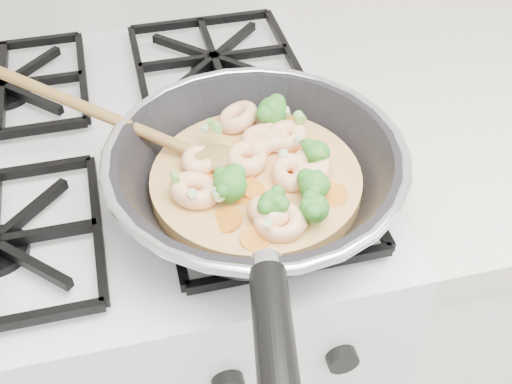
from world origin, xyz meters
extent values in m
cube|color=white|center=(0.00, 1.70, 0.45)|extent=(0.60, 0.60, 0.90)
cube|color=black|center=(0.00, 1.70, 0.91)|extent=(0.56, 0.56, 0.02)
torus|color=silver|center=(0.14, 1.55, 0.98)|extent=(0.33, 0.33, 0.01)
cylinder|color=black|center=(0.09, 1.30, 0.98)|extent=(0.07, 0.18, 0.03)
cylinder|color=tan|center=(0.14, 1.55, 0.95)|extent=(0.23, 0.23, 0.02)
ellipsoid|color=olive|center=(0.10, 1.58, 0.97)|extent=(0.07, 0.07, 0.02)
cylinder|color=olive|center=(-0.02, 1.66, 0.99)|extent=(0.23, 0.17, 0.07)
torus|color=#FFCB96|center=(0.14, 1.46, 0.97)|extent=(0.07, 0.08, 0.03)
torus|color=#FFCB96|center=(0.07, 1.53, 0.97)|extent=(0.08, 0.08, 0.03)
torus|color=#FFCB96|center=(0.13, 1.57, 0.97)|extent=(0.07, 0.07, 0.02)
torus|color=#FFCB96|center=(0.20, 1.54, 0.97)|extent=(0.07, 0.07, 0.02)
torus|color=#FFCB96|center=(0.08, 1.57, 0.97)|extent=(0.06, 0.06, 0.03)
torus|color=#FFCB96|center=(0.20, 1.53, 0.97)|extent=(0.07, 0.07, 0.02)
torus|color=#FFCB96|center=(0.19, 1.59, 0.97)|extent=(0.05, 0.05, 0.03)
torus|color=#FFCB96|center=(0.17, 1.60, 0.97)|extent=(0.07, 0.07, 0.02)
torus|color=#FFCB96|center=(0.14, 1.64, 0.97)|extent=(0.08, 0.08, 0.03)
torus|color=#FFCB96|center=(0.15, 1.59, 0.97)|extent=(0.06, 0.06, 0.02)
torus|color=#FFCB96|center=(0.14, 1.48, 0.97)|extent=(0.07, 0.07, 0.03)
torus|color=#FFCB96|center=(0.17, 1.53, 0.97)|extent=(0.06, 0.06, 0.02)
ellipsoid|color=#3C8C2E|center=(0.14, 1.48, 0.98)|extent=(0.04, 0.04, 0.03)
ellipsoid|color=#3C8C2E|center=(0.18, 1.63, 0.98)|extent=(0.05, 0.05, 0.04)
ellipsoid|color=#3C8C2E|center=(0.10, 1.52, 0.98)|extent=(0.05, 0.05, 0.04)
ellipsoid|color=#3C8C2E|center=(0.18, 1.46, 0.98)|extent=(0.04, 0.04, 0.03)
ellipsoid|color=#3C8C2E|center=(0.21, 1.54, 0.98)|extent=(0.04, 0.04, 0.03)
ellipsoid|color=#3C8C2E|center=(0.19, 1.49, 0.98)|extent=(0.04, 0.04, 0.03)
cylinder|color=orange|center=(0.09, 1.56, 0.96)|extent=(0.04, 0.04, 0.00)
cylinder|color=orange|center=(0.17, 1.61, 0.96)|extent=(0.04, 0.04, 0.01)
cylinder|color=orange|center=(0.09, 1.49, 0.96)|extent=(0.04, 0.04, 0.01)
cylinder|color=orange|center=(0.11, 1.45, 0.96)|extent=(0.04, 0.04, 0.01)
cylinder|color=orange|center=(0.18, 1.53, 0.96)|extent=(0.04, 0.04, 0.01)
cylinder|color=orange|center=(0.19, 1.62, 0.96)|extent=(0.04, 0.04, 0.01)
cylinder|color=orange|center=(0.12, 1.54, 0.96)|extent=(0.04, 0.04, 0.01)
cylinder|color=orange|center=(0.21, 1.57, 0.96)|extent=(0.04, 0.04, 0.01)
cylinder|color=orange|center=(0.21, 1.49, 0.96)|extent=(0.04, 0.04, 0.01)
cylinder|color=orange|center=(0.11, 1.56, 0.96)|extent=(0.04, 0.04, 0.01)
cylinder|color=orange|center=(0.18, 1.48, 0.96)|extent=(0.04, 0.04, 0.01)
cylinder|color=orange|center=(0.20, 1.56, 0.96)|extent=(0.04, 0.04, 0.01)
cylinder|color=orange|center=(0.13, 1.52, 0.96)|extent=(0.04, 0.04, 0.01)
cylinder|color=orange|center=(0.12, 1.51, 0.96)|extent=(0.05, 0.05, 0.01)
cylinder|color=orange|center=(0.20, 1.62, 0.96)|extent=(0.04, 0.04, 0.01)
cylinder|color=#B2CB8F|center=(0.19, 1.62, 0.98)|extent=(0.01, 0.01, 0.01)
cylinder|color=#69B548|center=(0.17, 1.63, 0.98)|extent=(0.01, 0.01, 0.01)
cylinder|color=#69B548|center=(0.20, 1.60, 0.98)|extent=(0.01, 0.01, 0.01)
cylinder|color=#69B548|center=(0.10, 1.63, 0.97)|extent=(0.01, 0.01, 0.01)
cylinder|color=#B2CB8F|center=(0.17, 1.55, 0.98)|extent=(0.01, 0.01, 0.01)
cylinder|color=#B2CB8F|center=(0.18, 1.50, 0.98)|extent=(0.01, 0.01, 0.01)
cylinder|color=#B2CB8F|center=(0.09, 1.61, 0.98)|extent=(0.01, 0.01, 0.01)
cylinder|color=#B2CB8F|center=(0.13, 1.45, 0.98)|extent=(0.01, 0.01, 0.01)
cylinder|color=#B2CB8F|center=(0.06, 1.51, 0.98)|extent=(0.01, 0.01, 0.01)
cylinder|color=#B2CB8F|center=(0.19, 1.56, 0.98)|extent=(0.01, 0.01, 0.01)
cylinder|color=#B2CB8F|center=(0.09, 1.51, 0.98)|extent=(0.01, 0.01, 0.01)
cylinder|color=#69B548|center=(0.05, 1.53, 0.98)|extent=(0.01, 0.01, 0.01)
cylinder|color=#69B548|center=(0.11, 1.61, 0.98)|extent=(0.01, 0.01, 0.01)
cylinder|color=#69B548|center=(0.20, 1.50, 0.98)|extent=(0.01, 0.01, 0.01)
cylinder|color=#69B548|center=(0.21, 1.53, 0.99)|extent=(0.01, 0.01, 0.01)
camera|label=1|loc=(0.01, 1.03, 1.44)|focal=45.95mm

